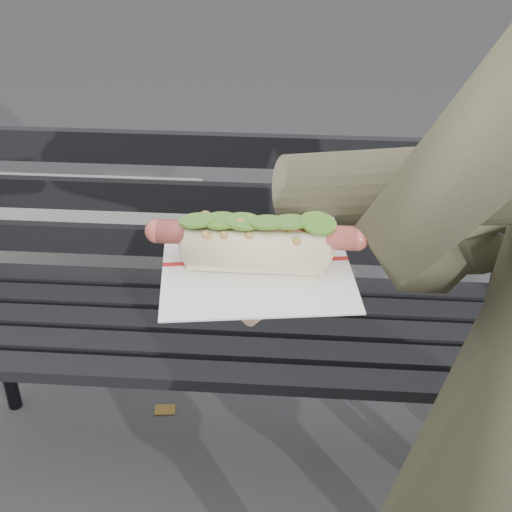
% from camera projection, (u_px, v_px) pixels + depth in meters
% --- Properties ---
extents(park_bench, '(1.50, 0.44, 0.88)m').
position_uv_depth(park_bench, '(224.00, 290.00, 1.73)').
color(park_bench, black).
rests_on(park_bench, ground).
extents(concrete_block, '(1.20, 0.40, 0.40)m').
position_uv_depth(concrete_block, '(29.00, 249.00, 2.52)').
color(concrete_block, slate).
rests_on(concrete_block, ground).
extents(held_hotdog, '(0.63, 0.32, 0.20)m').
position_uv_depth(held_hotdog, '(443.00, 202.00, 0.75)').
color(held_hotdog, '#44412D').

